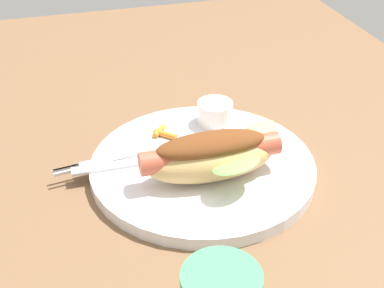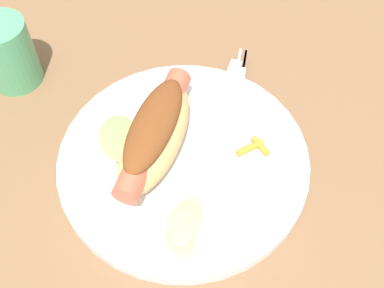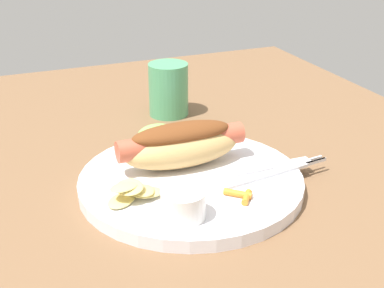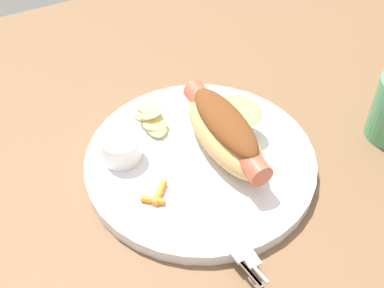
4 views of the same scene
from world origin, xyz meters
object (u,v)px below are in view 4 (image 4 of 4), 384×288
plate (199,160)px  knife (220,211)px  chips_pile (151,116)px  sauce_ramekin (121,148)px  hot_dog (223,129)px  fork (213,226)px  carrot_garnish (157,196)px

plate → knife: knife is taller
plate → chips_pile: bearing=-70.3°
plate → sauce_ramekin: bearing=-25.0°
sauce_ramekin → plate: bearing=155.0°
hot_dog → fork: hot_dog is taller
chips_pile → carrot_garnish: bearing=69.5°
sauce_ramekin → chips_pile: size_ratio=0.65×
sauce_ramekin → chips_pile: (-5.55, -4.00, -0.52)cm
fork → chips_pile: size_ratio=2.16×
plate → fork: 10.62cm
hot_dog → chips_pile: hot_dog is taller
carrot_garnish → sauce_ramekin: bearing=-81.0°
hot_dog → knife: 10.33cm
fork → chips_pile: 17.94cm
sauce_ramekin → knife: 14.11cm
plate → fork: bearing=71.0°
hot_dog → chips_pile: 10.14cm
plate → fork: (3.45, 10.00, 1.00)cm
sauce_ramekin → chips_pile: 6.86cm
sauce_ramekin → fork: bearing=109.6°
plate → knife: bearing=77.8°
hot_dog → chips_pile: bearing=-142.4°
plate → fork: size_ratio=1.73×
plate → fork: fork is taller
fork → carrot_garnish: carrot_garnish is taller
fork → knife: 2.20cm
chips_pile → hot_dog: bearing=127.7°
fork → carrot_garnish: size_ratio=4.27×
carrot_garnish → knife: bearing=138.2°
plate → sauce_ramekin: (8.39, -3.91, 2.38)cm
sauce_ramekin → hot_dog: bearing=161.6°
plate → hot_dog: hot_dog is taller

